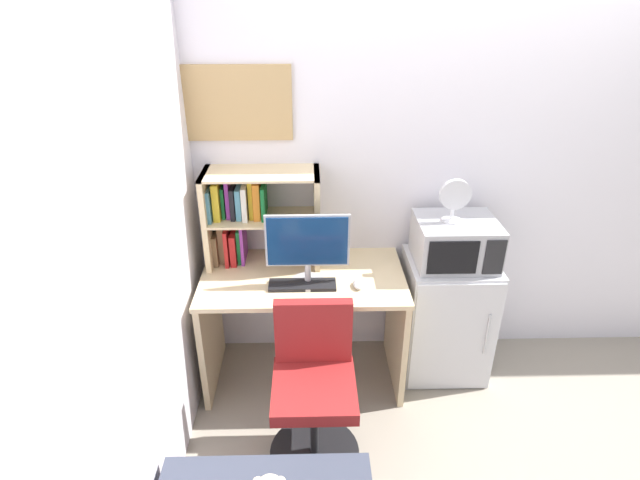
% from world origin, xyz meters
% --- Properties ---
extents(wall_back, '(6.40, 0.04, 2.60)m').
position_xyz_m(wall_back, '(0.40, 0.02, 1.30)').
color(wall_back, silver).
rests_on(wall_back, ground_plane).
extents(wall_left, '(0.04, 4.40, 2.60)m').
position_xyz_m(wall_left, '(-1.62, -1.60, 1.30)').
color(wall_left, silver).
rests_on(wall_left, ground_plane).
extents(desk, '(1.20, 0.67, 0.76)m').
position_xyz_m(desk, '(-0.95, -0.33, 0.52)').
color(desk, beige).
rests_on(desk, ground_plane).
extents(hutch_bookshelf, '(0.68, 0.30, 0.58)m').
position_xyz_m(hutch_bookshelf, '(-1.28, -0.13, 1.07)').
color(hutch_bookshelf, beige).
rests_on(hutch_bookshelf, desk).
extents(monitor, '(0.47, 0.19, 0.43)m').
position_xyz_m(monitor, '(-0.92, -0.42, 1.00)').
color(monitor, '#B7B7BC').
rests_on(monitor, desk).
extents(keyboard, '(0.38, 0.12, 0.02)m').
position_xyz_m(keyboard, '(-0.95, -0.45, 0.77)').
color(keyboard, black).
rests_on(keyboard, desk).
extents(computer_mouse, '(0.06, 0.10, 0.04)m').
position_xyz_m(computer_mouse, '(-0.64, -0.47, 0.78)').
color(computer_mouse, silver).
rests_on(computer_mouse, desk).
extents(mini_fridge, '(0.53, 0.49, 0.80)m').
position_xyz_m(mini_fridge, '(-0.05, -0.26, 0.40)').
color(mini_fridge, silver).
rests_on(mini_fridge, ground_plane).
extents(microwave, '(0.47, 0.40, 0.27)m').
position_xyz_m(microwave, '(-0.05, -0.26, 0.94)').
color(microwave, '#ADADB2').
rests_on(microwave, mini_fridge).
extents(desk_fan, '(0.18, 0.11, 0.26)m').
position_xyz_m(desk_fan, '(-0.09, -0.27, 1.22)').
color(desk_fan, silver).
rests_on(desk_fan, microwave).
extents(desk_chair, '(0.48, 0.48, 0.88)m').
position_xyz_m(desk_chair, '(-0.90, -0.92, 0.40)').
color(desk_chair, black).
rests_on(desk_chair, ground_plane).
extents(wall_corkboard, '(0.61, 0.02, 0.42)m').
position_xyz_m(wall_corkboard, '(-1.30, -0.01, 1.70)').
color(wall_corkboard, tan).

